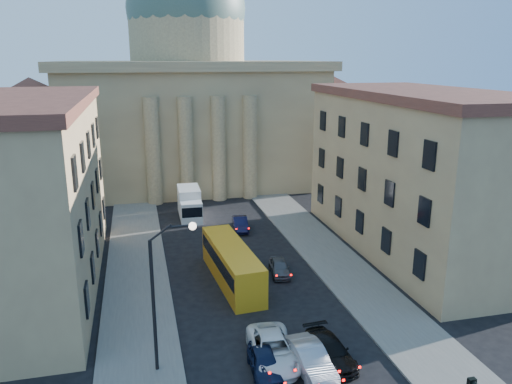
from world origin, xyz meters
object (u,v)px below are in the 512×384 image
car_left_near (264,363)px  box_truck (190,204)px  street_lamp (162,286)px  city_bus (232,263)px  car_right_near (310,359)px

car_left_near → box_truck: (-0.89, 29.92, 0.86)m
street_lamp → city_bus: 12.75m
car_right_near → city_bus: city_bus is taller
street_lamp → car_left_near: (5.38, -1.66, -4.60)m
car_right_near → box_truck: 30.55m
street_lamp → car_left_near: size_ratio=2.19×
street_lamp → city_bus: street_lamp is taller
car_right_near → city_bus: size_ratio=0.43×
car_left_near → city_bus: bearing=91.1°
street_lamp → car_right_near: (7.97, -2.07, -4.51)m
car_left_near → city_bus: 12.40m
car_left_near → box_truck: bearing=95.2°
street_lamp → box_truck: 28.86m
street_lamp → box_truck: bearing=81.0°
street_lamp → car_left_near: bearing=-17.1°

